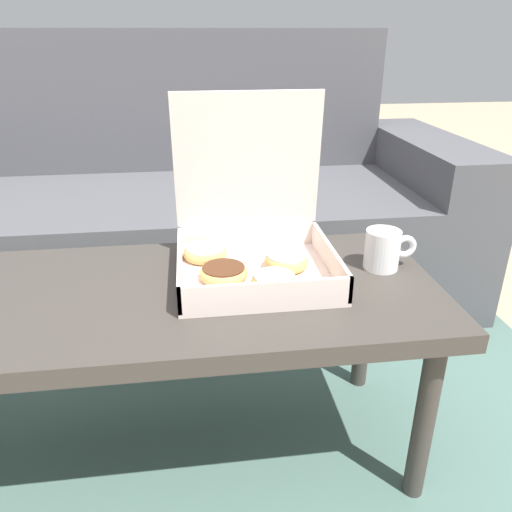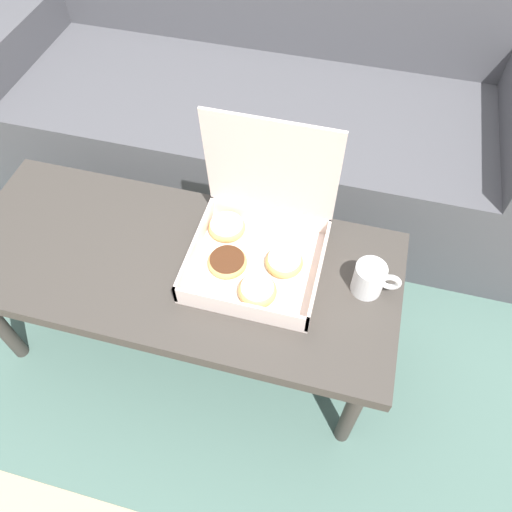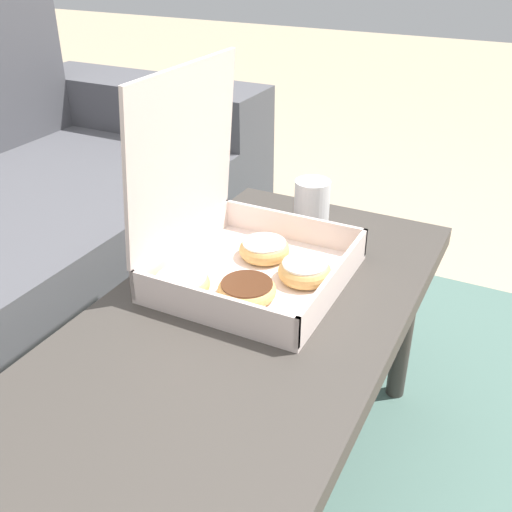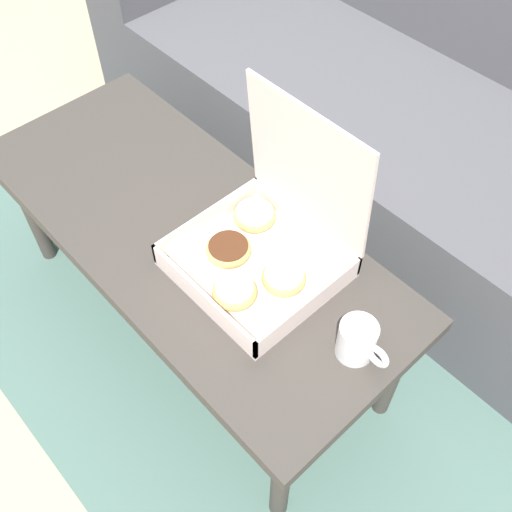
{
  "view_description": "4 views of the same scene",
  "coord_description": "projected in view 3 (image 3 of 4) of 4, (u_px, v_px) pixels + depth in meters",
  "views": [
    {
      "loc": [
        0.08,
        -1.01,
        0.96
      ],
      "look_at": [
        0.21,
        -0.03,
        0.51
      ],
      "focal_mm": 35.0,
      "sensor_mm": 36.0,
      "label": 1
    },
    {
      "loc": [
        0.4,
        -0.76,
        1.54
      ],
      "look_at": [
        0.21,
        -0.03,
        0.51
      ],
      "focal_mm": 35.0,
      "sensor_mm": 36.0,
      "label": 2
    },
    {
      "loc": [
        -0.64,
        -0.46,
        1.04
      ],
      "look_at": [
        0.21,
        -0.03,
        0.51
      ],
      "focal_mm": 42.0,
      "sensor_mm": 36.0,
      "label": 3
    },
    {
      "loc": [
        0.8,
        -0.58,
        1.55
      ],
      "look_at": [
        0.21,
        -0.03,
        0.51
      ],
      "focal_mm": 42.0,
      "sensor_mm": 36.0,
      "label": 4
    }
  ],
  "objects": [
    {
      "name": "coffee_table",
      "position": [
        216.0,
        370.0,
        0.97
      ],
      "size": [
        1.19,
        0.5,
        0.46
      ],
      "color": "#3D3833",
      "rests_on": "ground_plane"
    },
    {
      "name": "pastry_box",
      "position": [
        239.0,
        247.0,
        1.1
      ],
      "size": [
        0.34,
        0.32,
        0.38
      ],
      "color": "silver",
      "rests_on": "coffee_table"
    },
    {
      "name": "area_rug",
      "position": [
        78.0,
        465.0,
        1.31
      ],
      "size": [
        2.32,
        1.81,
        0.01
      ],
      "primitive_type": "cube",
      "color": "#4C6B60",
      "rests_on": "ground_plane"
    },
    {
      "name": "coffee_mug",
      "position": [
        313.0,
        200.0,
        1.33
      ],
      "size": [
        0.12,
        0.08,
        0.09
      ],
      "color": "white",
      "rests_on": "coffee_table"
    }
  ]
}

